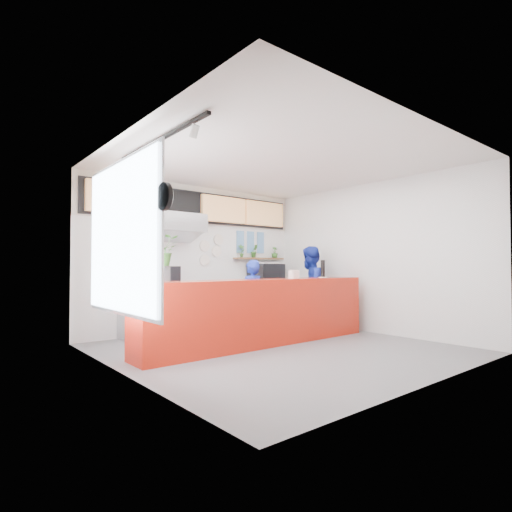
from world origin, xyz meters
TOP-DOWN VIEW (x-y plane):
  - floor at (0.00, 0.00)m, footprint 5.00×5.00m
  - ceiling at (0.00, 0.00)m, footprint 5.00×5.00m
  - wall_back at (0.00, 2.50)m, footprint 5.00×0.00m
  - wall_left at (-2.50, 0.00)m, footprint 0.00×5.00m
  - wall_right at (2.50, 0.00)m, footprint 0.00×5.00m
  - service_counter at (0.00, 0.40)m, footprint 4.50×0.60m
  - cream_band at (0.00, 2.49)m, footprint 5.00×0.02m
  - prep_bench at (-0.80, 2.20)m, footprint 1.80×0.60m
  - panini_oven at (-0.93, 2.20)m, footprint 0.52×0.52m
  - extraction_hood at (-0.80, 2.15)m, footprint 1.20×0.70m
  - hood_lip at (-0.80, 2.15)m, footprint 1.20×0.69m
  - right_bench at (1.50, 2.20)m, footprint 1.80×0.60m
  - espresso_machine at (1.63, 2.20)m, footprint 0.78×0.59m
  - espresso_tray at (1.63, 2.20)m, footprint 0.69×0.53m
  - herb_shelf at (1.60, 2.40)m, footprint 1.40×0.18m
  - menu_board_far_left at (-1.75, 2.38)m, footprint 1.10×0.10m
  - menu_board_mid_left at (-0.59, 2.38)m, footprint 1.10×0.10m
  - menu_board_mid_right at (0.57, 2.38)m, footprint 1.10×0.10m
  - menu_board_far_right at (1.73, 2.38)m, footprint 1.10×0.10m
  - soffit at (0.00, 2.46)m, footprint 4.80×0.04m
  - window_pane at (-2.47, 0.30)m, footprint 0.04×2.20m
  - window_frame at (-2.45, 0.30)m, footprint 0.03×2.30m
  - wall_clock_rim at (-2.46, -0.90)m, footprint 0.05×0.30m
  - wall_clock_face at (-2.43, -0.90)m, footprint 0.02×0.26m
  - track_rail at (-2.10, 0.00)m, footprint 0.05×2.40m
  - dec_plate_a at (0.15, 2.47)m, footprint 0.24×0.03m
  - dec_plate_b at (0.45, 2.47)m, footprint 0.24×0.03m
  - dec_plate_c at (0.15, 2.47)m, footprint 0.24×0.03m
  - dec_plate_d at (0.50, 2.47)m, footprint 0.24×0.03m
  - photo_frame_a at (1.10, 2.48)m, footprint 0.20×0.02m
  - photo_frame_b at (1.40, 2.48)m, footprint 0.20×0.02m
  - photo_frame_c at (1.70, 2.48)m, footprint 0.20×0.02m
  - photo_frame_d at (1.10, 2.48)m, footprint 0.20×0.02m
  - photo_frame_e at (1.40, 2.48)m, footprint 0.20×0.02m
  - photo_frame_f at (1.70, 2.48)m, footprint 0.20×0.02m
  - staff_center at (0.23, 0.98)m, footprint 0.52×0.35m
  - staff_right at (1.84, 1.03)m, footprint 0.98×0.85m
  - herb_a at (1.07, 2.40)m, footprint 0.17×0.13m
  - herb_b at (1.45, 2.40)m, footprint 0.20×0.17m
  - herb_d at (2.08, 2.40)m, footprint 0.16×0.14m
  - glass_vase at (-1.86, 0.31)m, footprint 0.22×0.22m
  - basil_vase at (-1.86, 0.31)m, footprint 0.40×0.36m
  - napkin_holder at (0.69, 0.35)m, footprint 0.18×0.12m
  - white_plate at (1.52, 0.40)m, footprint 0.19×0.19m
  - pepper_mill at (1.52, 0.40)m, footprint 0.10×0.10m

SIDE VIEW (x-z plane):
  - floor at x=0.00m, z-range 0.00..0.00m
  - prep_bench at x=-0.80m, z-range 0.00..0.90m
  - right_bench at x=1.50m, z-range 0.00..0.90m
  - service_counter at x=0.00m, z-range 0.00..1.10m
  - staff_center at x=0.23m, z-range 0.00..1.43m
  - staff_right at x=1.84m, z-range 0.00..1.74m
  - white_plate at x=1.52m, z-range 1.10..1.11m
  - panini_oven at x=-0.93m, z-range 0.90..1.32m
  - espresso_machine at x=1.63m, z-range 0.90..1.37m
  - napkin_holder at x=0.69m, z-range 1.10..1.25m
  - glass_vase at x=-1.86m, z-range 1.10..1.33m
  - pepper_mill at x=1.52m, z-range 1.11..1.44m
  - espresso_tray at x=1.63m, z-range 1.35..1.41m
  - dec_plate_c at x=0.15m, z-range 1.33..1.57m
  - wall_back at x=0.00m, z-range -1.00..4.00m
  - wall_left at x=-2.50m, z-range -1.00..4.00m
  - wall_right at x=2.50m, z-range -1.00..4.00m
  - herb_shelf at x=1.60m, z-range 1.48..1.52m
  - basil_vase at x=-1.86m, z-range 1.32..1.75m
  - dec_plate_b at x=0.45m, z-range 1.53..1.77m
  - herb_d at x=2.08m, z-range 1.52..1.79m
  - herb_a at x=1.07m, z-range 1.52..1.82m
  - herb_b at x=1.45m, z-range 1.52..1.82m
  - window_pane at x=-2.47m, z-range 0.75..2.65m
  - window_frame at x=-2.45m, z-range 0.70..2.70m
  - dec_plate_a at x=0.15m, z-range 1.63..1.87m
  - photo_frame_d at x=1.10m, z-range 1.62..1.88m
  - photo_frame_e at x=1.40m, z-range 1.62..1.88m
  - photo_frame_f at x=1.70m, z-range 1.62..1.88m
  - dec_plate_d at x=0.50m, z-range 1.78..2.02m
  - hood_lip at x=-0.80m, z-range 1.79..2.11m
  - photo_frame_a at x=1.10m, z-range 1.88..2.12m
  - photo_frame_b at x=1.40m, z-range 1.88..2.12m
  - photo_frame_c at x=1.70m, z-range 1.88..2.12m
  - wall_clock_rim at x=-2.46m, z-range 1.90..2.20m
  - wall_clock_face at x=-2.43m, z-range 1.92..2.18m
  - extraction_hood at x=-0.80m, z-range 1.98..2.32m
  - menu_board_far_left at x=-1.75m, z-range 2.27..2.82m
  - menu_board_mid_left at x=-0.59m, z-range 2.27..2.82m
  - menu_board_mid_right at x=0.57m, z-range 2.27..2.82m
  - menu_board_far_right at x=1.73m, z-range 2.27..2.82m
  - soffit at x=0.00m, z-range 2.22..2.88m
  - cream_band at x=0.00m, z-range 2.20..3.00m
  - track_rail at x=-2.10m, z-range 2.92..2.96m
  - ceiling at x=0.00m, z-range 3.00..3.00m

